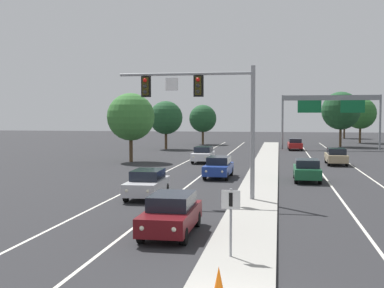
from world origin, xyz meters
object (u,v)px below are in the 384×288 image
car_oncoming_blue (219,167)px  median_sign_post (231,212)px  overhead_signal_mast (208,103)px  tree_far_right_a (345,115)px  traffic_cone_median_nose (219,281)px  car_receding_green (307,170)px  highway_sign_gantry (331,105)px  car_oncoming_silver (147,183)px  tree_far_left_c (166,118)px  tree_far_right_c (341,111)px  car_receding_red (295,144)px  tree_far_right_b (360,113)px  car_oncoming_darkred (171,213)px  car_receding_tan (336,156)px  car_oncoming_white (203,154)px  tree_far_left_a (203,119)px  tree_far_left_b (131,117)px

car_oncoming_blue → median_sign_post: bearing=-82.0°
overhead_signal_mast → tree_far_right_a: tree_far_right_a is taller
overhead_signal_mast → traffic_cone_median_nose: (2.35, -14.55, -4.83)m
car_receding_green → highway_sign_gantry: size_ratio=0.34×
car_oncoming_silver → tree_far_left_c: tree_far_left_c is taller
tree_far_right_c → car_oncoming_silver: bearing=-108.4°
car_receding_red → tree_far_right_b: size_ratio=0.58×
car_oncoming_darkred → tree_far_right_c: tree_far_right_c is taller
car_oncoming_silver → car_receding_tan: (12.73, 21.19, 0.00)m
car_oncoming_blue → car_oncoming_white: (-2.95, 11.57, 0.00)m
overhead_signal_mast → car_oncoming_darkred: 9.10m
median_sign_post → car_oncoming_white: size_ratio=0.49×
overhead_signal_mast → highway_sign_gantry: highway_sign_gantry is taller
car_oncoming_blue → tree_far_left_a: size_ratio=0.70×
car_oncoming_darkred → tree_far_left_b: 31.10m
car_oncoming_white → car_receding_tan: size_ratio=1.00×
tree_far_left_b → tree_far_right_b: bearing=54.5°
car_oncoming_darkred → tree_far_right_c: bearing=77.1°
car_oncoming_silver → tree_far_left_a: (-4.77, 51.65, 3.35)m
tree_far_right_a → overhead_signal_mast: bearing=-102.3°
median_sign_post → car_oncoming_darkred: bearing=129.7°
car_oncoming_white → tree_far_left_a: size_ratio=0.70×
overhead_signal_mast → car_receding_green: 11.67m
car_oncoming_blue → tree_far_right_b: 54.09m
car_oncoming_darkred → car_oncoming_white: bearing=96.3°
car_oncoming_silver → tree_far_left_b: (-7.35, 20.80, 3.71)m
car_oncoming_darkred → traffic_cone_median_nose: 7.19m
tree_far_right_c → tree_far_left_b: 37.11m
median_sign_post → tree_far_right_b: 73.51m
car_receding_red → tree_far_right_b: 23.16m
median_sign_post → car_oncoming_white: bearing=100.3°
tree_far_right_b → car_receding_tan: bearing=-101.8°
car_oncoming_silver → highway_sign_gantry: (14.33, 42.94, 5.34)m
car_oncoming_white → car_receding_red: 21.77m
car_oncoming_darkred → tree_far_right_b: 71.03m
car_oncoming_darkred → tree_far_right_a: (17.27, 85.56, 3.99)m
median_sign_post → tree_far_left_b: 34.95m
car_receding_red → traffic_cone_median_nose: bearing=-93.7°
car_oncoming_blue → car_receding_green: bearing=-7.7°
traffic_cone_median_nose → car_oncoming_silver: bearing=111.7°
car_oncoming_white → car_oncoming_silver: bearing=-89.9°
car_oncoming_silver → median_sign_post: bearing=-62.8°
car_oncoming_darkred → tree_far_left_a: tree_far_left_a is taller
car_oncoming_darkred → tree_far_left_b: tree_far_left_b is taller
highway_sign_gantry → tree_far_right_b: bearing=69.3°
car_oncoming_blue → tree_far_right_a: tree_far_right_a is taller
car_oncoming_darkred → car_receding_green: size_ratio=1.00×
overhead_signal_mast → tree_far_left_b: 23.79m
car_oncoming_blue → car_receding_red: 31.83m
tree_far_left_a → traffic_cone_median_nose: bearing=-80.9°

